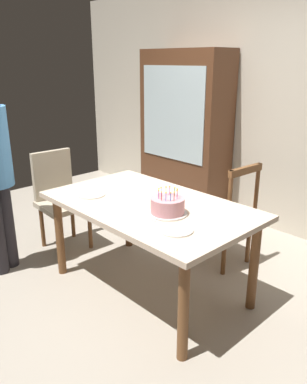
# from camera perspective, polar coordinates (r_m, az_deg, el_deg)

# --- Properties ---
(ground) EXTENTS (6.40, 6.40, 0.00)m
(ground) POSITION_cam_1_polar(r_m,az_deg,el_deg) (3.26, -0.62, -14.07)
(ground) COLOR #9E9384
(back_wall) EXTENTS (6.40, 0.10, 2.60)m
(back_wall) POSITION_cam_1_polar(r_m,az_deg,el_deg) (4.24, 18.31, 11.59)
(back_wall) COLOR beige
(back_wall) RESTS_ON ground
(dining_table) EXTENTS (1.63, 0.97, 0.75)m
(dining_table) POSITION_cam_1_polar(r_m,az_deg,el_deg) (2.95, -0.67, -3.23)
(dining_table) COLOR beige
(dining_table) RESTS_ON ground
(birthday_cake) EXTENTS (0.28, 0.28, 0.19)m
(birthday_cake) POSITION_cam_1_polar(r_m,az_deg,el_deg) (2.69, 2.11, -2.13)
(birthday_cake) COLOR silver
(birthday_cake) RESTS_ON dining_table
(plate_near_celebrant) EXTENTS (0.22, 0.22, 0.01)m
(plate_near_celebrant) POSITION_cam_1_polar(r_m,az_deg,el_deg) (3.12, -9.23, -0.38)
(plate_near_celebrant) COLOR white
(plate_near_celebrant) RESTS_ON dining_table
(plate_far_side) EXTENTS (0.22, 0.22, 0.01)m
(plate_far_side) POSITION_cam_1_polar(r_m,az_deg,el_deg) (3.11, 1.23, -0.17)
(plate_far_side) COLOR white
(plate_far_side) RESTS_ON dining_table
(plate_near_guest) EXTENTS (0.22, 0.22, 0.01)m
(plate_near_guest) POSITION_cam_1_polar(r_m,az_deg,el_deg) (2.46, 3.39, -5.63)
(plate_near_guest) COLOR white
(plate_near_guest) RESTS_ON dining_table
(fork_near_celebrant) EXTENTS (0.18, 0.04, 0.01)m
(fork_near_celebrant) POSITION_cam_1_polar(r_m,az_deg,el_deg) (3.25, -10.83, 0.26)
(fork_near_celebrant) COLOR silver
(fork_near_celebrant) RESTS_ON dining_table
(fork_far_side) EXTENTS (0.18, 0.05, 0.01)m
(fork_far_side) POSITION_cam_1_polar(r_m,az_deg,el_deg) (3.21, -1.02, 0.39)
(fork_far_side) COLOR silver
(fork_far_side) RESTS_ON dining_table
(fork_near_guest) EXTENTS (0.18, 0.02, 0.01)m
(fork_near_guest) POSITION_cam_1_polar(r_m,az_deg,el_deg) (2.57, 0.96, -4.55)
(fork_near_guest) COLOR silver
(fork_near_guest) RESTS_ON dining_table
(chair_spindle_back) EXTENTS (0.47, 0.47, 0.95)m
(chair_spindle_back) POSITION_cam_1_polar(r_m,az_deg,el_deg) (3.50, 10.74, -3.52)
(chair_spindle_back) COLOR brown
(chair_spindle_back) RESTS_ON ground
(chair_upholstered) EXTENTS (0.46, 0.46, 0.95)m
(chair_upholstered) POSITION_cam_1_polar(r_m,az_deg,el_deg) (3.87, -13.84, -0.36)
(chair_upholstered) COLOR tan
(chair_upholstered) RESTS_ON ground
(china_cabinet) EXTENTS (1.10, 0.45, 1.90)m
(china_cabinet) POSITION_cam_1_polar(r_m,az_deg,el_deg) (4.65, 4.66, 8.71)
(china_cabinet) COLOR #56331E
(china_cabinet) RESTS_ON ground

